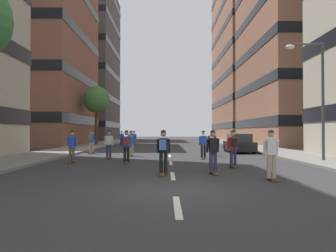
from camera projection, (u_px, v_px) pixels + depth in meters
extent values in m
plane|color=#333335|center=(168.00, 148.00, 33.07)|extent=(142.78, 142.78, 0.00)
cube|color=gray|center=(90.00, 146.00, 35.98)|extent=(3.87, 65.44, 0.14)
cube|color=gray|center=(246.00, 146.00, 36.10)|extent=(3.87, 65.44, 0.14)
cube|color=silver|center=(177.00, 206.00, 7.27)|extent=(0.16, 2.20, 0.01)
cube|color=silver|center=(173.00, 176.00, 12.27)|extent=(0.16, 2.20, 0.01)
cube|color=silver|center=(171.00, 163.00, 17.27)|extent=(0.16, 2.20, 0.01)
cube|color=silver|center=(170.00, 156.00, 22.27)|extent=(0.16, 2.20, 0.01)
cube|color=silver|center=(169.00, 151.00, 27.27)|extent=(0.16, 2.20, 0.01)
cube|color=silver|center=(168.00, 148.00, 32.27)|extent=(0.16, 2.20, 0.01)
cube|color=silver|center=(168.00, 146.00, 37.27)|extent=(0.16, 2.20, 0.01)
cube|color=silver|center=(168.00, 144.00, 42.27)|extent=(0.16, 2.20, 0.01)
cube|color=silver|center=(168.00, 143.00, 47.27)|extent=(0.16, 2.20, 0.01)
cube|color=silver|center=(167.00, 142.00, 52.27)|extent=(0.16, 2.20, 0.01)
cube|color=silver|center=(167.00, 141.00, 57.26)|extent=(0.16, 2.20, 0.01)
cube|color=silver|center=(167.00, 140.00, 62.26)|extent=(0.16, 2.20, 0.01)
cube|color=brown|center=(31.00, 42.00, 40.60)|extent=(13.41, 17.06, 26.22)
cube|color=black|center=(31.00, 120.00, 40.43)|extent=(13.53, 17.18, 1.10)
cube|color=black|center=(31.00, 79.00, 40.52)|extent=(13.53, 17.18, 1.10)
cube|color=black|center=(31.00, 38.00, 40.61)|extent=(13.53, 17.18, 1.10)
cube|color=#4C4744|center=(80.00, 65.00, 64.01)|extent=(13.41, 17.70, 30.27)
cube|color=black|center=(80.00, 125.00, 63.80)|extent=(13.53, 17.82, 1.10)
cube|color=black|center=(80.00, 100.00, 63.89)|extent=(13.53, 17.82, 1.10)
cube|color=black|center=(80.00, 75.00, 63.97)|extent=(13.53, 17.82, 1.10)
cube|color=black|center=(81.00, 50.00, 64.06)|extent=(13.53, 17.82, 1.10)
cube|color=black|center=(81.00, 25.00, 64.14)|extent=(13.53, 17.82, 1.10)
cube|color=black|center=(81.00, 0.00, 64.23)|extent=(13.53, 17.82, 1.10)
cube|color=#9E6B51|center=(304.00, 19.00, 40.88)|extent=(13.41, 19.13, 32.22)
cube|color=black|center=(304.00, 123.00, 40.66)|extent=(13.53, 19.25, 1.10)
cube|color=black|center=(304.00, 87.00, 40.74)|extent=(13.53, 19.25, 1.10)
cube|color=black|center=(304.00, 51.00, 40.81)|extent=(13.53, 19.25, 1.10)
cube|color=black|center=(304.00, 16.00, 40.89)|extent=(13.53, 19.25, 1.10)
cube|color=#9E6B51|center=(254.00, 59.00, 64.26)|extent=(13.41, 23.77, 32.66)
cube|color=black|center=(254.00, 126.00, 64.04)|extent=(13.53, 23.89, 1.10)
cube|color=black|center=(254.00, 103.00, 64.11)|extent=(13.53, 23.89, 1.10)
cube|color=black|center=(254.00, 80.00, 64.19)|extent=(13.53, 23.89, 1.10)
cube|color=black|center=(254.00, 57.00, 64.27)|extent=(13.53, 23.89, 1.10)
cube|color=black|center=(253.00, 34.00, 64.35)|extent=(13.53, 23.89, 1.10)
cube|color=black|center=(253.00, 11.00, 64.43)|extent=(13.53, 23.89, 1.10)
cube|color=black|center=(239.00, 146.00, 25.84)|extent=(1.80, 4.40, 0.70)
cube|color=#2D3338|center=(239.00, 138.00, 25.70)|extent=(1.60, 2.10, 0.64)
cylinder|color=black|center=(226.00, 148.00, 27.28)|extent=(0.22, 0.64, 0.64)
cylinder|color=black|center=(244.00, 148.00, 27.29)|extent=(0.22, 0.64, 0.64)
cylinder|color=black|center=(233.00, 150.00, 24.38)|extent=(0.22, 0.64, 0.64)
cylinder|color=black|center=(254.00, 150.00, 24.39)|extent=(0.22, 0.64, 0.64)
cylinder|color=#4C3823|center=(96.00, 126.00, 38.99)|extent=(0.36, 0.36, 4.35)
sphere|color=#478442|center=(96.00, 99.00, 39.05)|extent=(3.25, 3.25, 3.25)
cylinder|color=#3F3F44|center=(323.00, 101.00, 17.57)|extent=(0.16, 0.16, 6.50)
cylinder|color=#3F3F44|center=(306.00, 44.00, 17.62)|extent=(1.80, 0.10, 0.10)
ellipsoid|color=silver|center=(290.00, 47.00, 17.61)|extent=(0.50, 0.30, 0.24)
cube|color=brown|center=(126.00, 162.00, 17.01)|extent=(0.30, 0.92, 0.02)
cylinder|color=#D8BF4C|center=(127.00, 162.00, 17.33)|extent=(0.19, 0.09, 0.07)
cylinder|color=#D8BF4C|center=(126.00, 163.00, 16.69)|extent=(0.19, 0.09, 0.07)
cylinder|color=black|center=(125.00, 154.00, 17.01)|extent=(0.15, 0.15, 0.80)
cylinder|color=black|center=(128.00, 154.00, 17.03)|extent=(0.15, 0.15, 0.80)
cube|color=blue|center=(127.00, 142.00, 17.03)|extent=(0.34, 0.23, 0.55)
cylinder|color=blue|center=(122.00, 142.00, 17.05)|extent=(0.12, 0.24, 0.55)
cylinder|color=blue|center=(131.00, 142.00, 17.11)|extent=(0.12, 0.24, 0.55)
sphere|color=tan|center=(127.00, 133.00, 17.06)|extent=(0.22, 0.22, 0.22)
sphere|color=black|center=(127.00, 132.00, 17.06)|extent=(0.21, 0.21, 0.21)
cube|color=#A52626|center=(127.00, 141.00, 16.85)|extent=(0.28, 0.19, 0.40)
cube|color=brown|center=(72.00, 161.00, 17.32)|extent=(0.32, 0.92, 0.02)
cylinder|color=#D8BF4C|center=(74.00, 162.00, 17.64)|extent=(0.19, 0.09, 0.07)
cylinder|color=#D8BF4C|center=(69.00, 163.00, 17.00)|extent=(0.19, 0.09, 0.07)
cylinder|color=#594C47|center=(70.00, 154.00, 17.34)|extent=(0.16, 0.16, 0.80)
cylinder|color=#594C47|center=(73.00, 154.00, 17.31)|extent=(0.16, 0.16, 0.80)
cube|color=blue|center=(72.00, 141.00, 17.34)|extent=(0.34, 0.24, 0.55)
cylinder|color=blue|center=(68.00, 142.00, 17.41)|extent=(0.12, 0.24, 0.55)
cylinder|color=blue|center=(76.00, 142.00, 17.36)|extent=(0.12, 0.24, 0.55)
sphere|color=beige|center=(72.00, 133.00, 17.36)|extent=(0.22, 0.22, 0.22)
sphere|color=black|center=(72.00, 132.00, 17.37)|extent=(0.21, 0.21, 0.21)
cube|color=brown|center=(134.00, 146.00, 35.91)|extent=(0.35, 0.92, 0.02)
cylinder|color=#D8BF4C|center=(134.00, 146.00, 36.23)|extent=(0.19, 0.10, 0.07)
cylinder|color=#D8BF4C|center=(134.00, 146.00, 35.60)|extent=(0.19, 0.10, 0.07)
cylinder|color=#594C47|center=(133.00, 142.00, 35.91)|extent=(0.16, 0.16, 0.80)
cylinder|color=#594C47|center=(135.00, 142.00, 35.94)|extent=(0.16, 0.16, 0.80)
cube|color=blue|center=(134.00, 136.00, 35.93)|extent=(0.35, 0.25, 0.55)
cylinder|color=blue|center=(132.00, 136.00, 35.94)|extent=(0.13, 0.24, 0.55)
cylinder|color=blue|center=(136.00, 136.00, 36.02)|extent=(0.13, 0.24, 0.55)
sphere|color=tan|center=(134.00, 132.00, 35.96)|extent=(0.22, 0.22, 0.22)
sphere|color=black|center=(134.00, 132.00, 35.96)|extent=(0.21, 0.21, 0.21)
cube|color=brown|center=(109.00, 158.00, 19.83)|extent=(0.25, 0.91, 0.02)
cylinder|color=#D8BF4C|center=(109.00, 158.00, 20.15)|extent=(0.18, 0.08, 0.07)
cylinder|color=#D8BF4C|center=(108.00, 159.00, 19.51)|extent=(0.18, 0.08, 0.07)
cylinder|color=#2D334C|center=(107.00, 151.00, 19.83)|extent=(0.15, 0.15, 0.80)
cylinder|color=#2D334C|center=(110.00, 151.00, 19.84)|extent=(0.15, 0.15, 0.80)
cube|color=white|center=(109.00, 140.00, 19.85)|extent=(0.33, 0.22, 0.55)
cylinder|color=white|center=(105.00, 141.00, 19.88)|extent=(0.10, 0.23, 0.55)
cylinder|color=white|center=(112.00, 141.00, 19.91)|extent=(0.10, 0.23, 0.55)
sphere|color=tan|center=(109.00, 133.00, 19.87)|extent=(0.22, 0.22, 0.22)
sphere|color=black|center=(109.00, 132.00, 19.88)|extent=(0.21, 0.21, 0.21)
cube|color=brown|center=(271.00, 178.00, 11.08)|extent=(0.20, 0.90, 0.02)
cylinder|color=#D8BF4C|center=(269.00, 178.00, 11.40)|extent=(0.18, 0.07, 0.07)
cylinder|color=#D8BF4C|center=(275.00, 181.00, 10.76)|extent=(0.18, 0.07, 0.07)
cylinder|color=tan|center=(269.00, 166.00, 11.09)|extent=(0.14, 0.14, 0.80)
cylinder|color=tan|center=(274.00, 166.00, 11.09)|extent=(0.14, 0.14, 0.80)
cube|color=white|center=(271.00, 147.00, 11.10)|extent=(0.32, 0.20, 0.55)
cylinder|color=white|center=(265.00, 148.00, 11.15)|extent=(0.09, 0.23, 0.55)
cylinder|color=white|center=(277.00, 148.00, 11.15)|extent=(0.09, 0.23, 0.55)
sphere|color=tan|center=(271.00, 134.00, 11.13)|extent=(0.22, 0.22, 0.22)
sphere|color=black|center=(271.00, 133.00, 11.13)|extent=(0.21, 0.21, 0.21)
cube|color=brown|center=(233.00, 166.00, 14.98)|extent=(0.34, 0.92, 0.02)
cylinder|color=#D8BF4C|center=(231.00, 166.00, 15.30)|extent=(0.19, 0.10, 0.07)
cylinder|color=#D8BF4C|center=(236.00, 168.00, 14.67)|extent=(0.19, 0.10, 0.07)
cylinder|color=#2D334C|center=(231.00, 157.00, 14.98)|extent=(0.16, 0.16, 0.80)
cylinder|color=#2D334C|center=(235.00, 157.00, 15.01)|extent=(0.16, 0.16, 0.80)
cube|color=red|center=(233.00, 143.00, 15.00)|extent=(0.35, 0.25, 0.55)
cylinder|color=red|center=(228.00, 144.00, 15.02)|extent=(0.12, 0.24, 0.55)
cylinder|color=red|center=(237.00, 143.00, 15.09)|extent=(0.12, 0.24, 0.55)
sphere|color=beige|center=(233.00, 133.00, 15.03)|extent=(0.22, 0.22, 0.22)
sphere|color=black|center=(233.00, 132.00, 15.03)|extent=(0.21, 0.21, 0.21)
cube|color=black|center=(235.00, 142.00, 14.83)|extent=(0.28, 0.20, 0.40)
cube|color=brown|center=(92.00, 153.00, 24.26)|extent=(0.39, 0.92, 0.02)
cylinder|color=#D8BF4C|center=(94.00, 153.00, 24.57)|extent=(0.19, 0.11, 0.07)
cylinder|color=#D8BF4C|center=(90.00, 154.00, 23.95)|extent=(0.19, 0.11, 0.07)
cylinder|color=tan|center=(91.00, 147.00, 24.29)|extent=(0.17, 0.17, 0.80)
cylinder|color=tan|center=(93.00, 147.00, 24.25)|extent=(0.17, 0.17, 0.80)
cube|color=blue|center=(92.00, 139.00, 24.28)|extent=(0.36, 0.26, 0.55)
cylinder|color=blue|center=(89.00, 139.00, 24.37)|extent=(0.14, 0.24, 0.55)
cylinder|color=blue|center=(95.00, 139.00, 24.28)|extent=(0.14, 0.24, 0.55)
sphere|color=tan|center=(92.00, 133.00, 24.31)|extent=(0.22, 0.22, 0.22)
sphere|color=black|center=(92.00, 132.00, 24.31)|extent=(0.21, 0.21, 0.21)
cube|color=#4C8C4C|center=(91.00, 138.00, 24.10)|extent=(0.29, 0.21, 0.40)
cube|color=brown|center=(212.00, 155.00, 21.73)|extent=(0.35, 0.92, 0.02)
cylinder|color=#D8BF4C|center=(212.00, 156.00, 22.05)|extent=(0.19, 0.10, 0.07)
cylinder|color=#D8BF4C|center=(212.00, 156.00, 21.41)|extent=(0.19, 0.10, 0.07)
cylinder|color=black|center=(211.00, 149.00, 21.75)|extent=(0.16, 0.16, 0.80)
cylinder|color=black|center=(213.00, 149.00, 21.72)|extent=(0.16, 0.16, 0.80)
cube|color=black|center=(212.00, 139.00, 21.75)|extent=(0.35, 0.25, 0.55)
cylinder|color=black|center=(209.00, 140.00, 21.83)|extent=(0.13, 0.24, 0.55)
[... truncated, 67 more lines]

